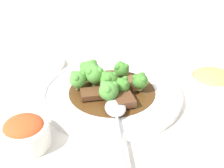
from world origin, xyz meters
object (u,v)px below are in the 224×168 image
beef_strip_2 (132,83)px  main_plate (112,93)px  beef_strip_3 (97,93)px  broccoli_floret_7 (123,84)px  broccoli_floret_4 (140,81)px  side_bowl_kimchi (25,132)px  broccoli_floret_1 (90,70)px  broccoli_floret_5 (121,69)px  broccoli_floret_3 (109,90)px  beef_strip_1 (107,81)px  sauce_dish (50,63)px  broccoli_floret_6 (109,80)px  beef_strip_0 (123,97)px  side_bowl_appetizer (212,81)px  broccoli_floret_0 (78,79)px  serving_spoon (116,113)px  broccoli_floret_2 (95,74)px

beef_strip_2 → main_plate: bearing=59.9°
beef_strip_3 → broccoli_floret_7: 0.06m
broccoli_floret_4 → side_bowl_kimchi: 0.27m
broccoli_floret_1 → broccoli_floret_5: broccoli_floret_1 is taller
broccoli_floret_3 → side_bowl_kimchi: bearing=76.0°
beef_strip_3 → broccoli_floret_5: 0.10m
beef_strip_1 → sauce_dish: bearing=0.9°
broccoli_floret_1 → broccoli_floret_6: broccoli_floret_1 is taller
broccoli_floret_5 → broccoli_floret_7: size_ratio=1.05×
beef_strip_0 → beef_strip_3: 0.06m
broccoli_floret_3 → broccoli_floret_5: bearing=-68.0°
side_bowl_kimchi → beef_strip_1: bearing=-89.3°
broccoli_floret_4 → main_plate: bearing=38.8°
broccoli_floret_1 → side_bowl_appetizer: size_ratio=0.44×
broccoli_floret_0 → broccoli_floret_7: 0.10m
main_plate → broccoli_floret_0: bearing=35.5°
broccoli_floret_5 → beef_strip_0: bearing=129.4°
broccoli_floret_4 → broccoli_floret_6: broccoli_floret_6 is taller
broccoli_floret_0 → side_bowl_appetizer: 0.31m
broccoli_floret_3 → broccoli_floret_6: size_ratio=0.92×
broccoli_floret_5 → sauce_dish: bearing=11.7°
beef_strip_0 → broccoli_floret_0: bearing=13.6°
broccoli_floret_4 → side_bowl_appetizer: bearing=-131.8°
broccoli_floret_7 → side_bowl_appetizer: broccoli_floret_7 is taller
broccoli_floret_3 → side_bowl_kimchi: 0.19m
beef_strip_0 → broccoli_floret_0: (0.11, 0.03, 0.02)m
beef_strip_2 → broccoli_floret_6: bearing=64.6°
broccoli_floret_6 → broccoli_floret_7: size_ratio=1.26×
broccoli_floret_0 → beef_strip_0: bearing=-166.4°
side_bowl_kimchi → broccoli_floret_5: bearing=-91.7°
broccoli_floret_5 → side_bowl_kimchi: bearing=88.3°
main_plate → broccoli_floret_5: size_ratio=7.79×
broccoli_floret_3 → broccoli_floret_7: broccoli_floret_3 is taller
serving_spoon → side_bowl_kimchi: bearing=59.3°
broccoli_floret_2 → broccoli_floret_7: (-0.07, -0.02, -0.01)m
broccoli_floret_7 → main_plate: bearing=9.6°
broccoli_floret_3 → sauce_dish: broccoli_floret_3 is taller
beef_strip_0 → broccoli_floret_4: (-0.00, -0.06, 0.02)m
main_plate → broccoli_floret_3: bearing=119.6°
broccoli_floret_2 → broccoli_floret_3: 0.06m
beef_strip_1 → broccoli_floret_0: bearing=60.0°
beef_strip_1 → broccoli_floret_3: size_ratio=1.43×
main_plate → broccoli_floret_1: 0.08m
broccoli_floret_0 → serving_spoon: bearing=169.0°
beef_strip_2 → broccoli_floret_0: (0.09, 0.09, 0.02)m
broccoli_floret_2 → side_bowl_kimchi: broccoli_floret_2 is taller
beef_strip_3 → broccoli_floret_6: size_ratio=1.60×
broccoli_floret_5 → side_bowl_kimchi: (0.01, 0.28, -0.01)m
broccoli_floret_2 → broccoli_floret_5: broccoli_floret_2 is taller
broccoli_floret_1 → broccoli_floret_6: size_ratio=1.02×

